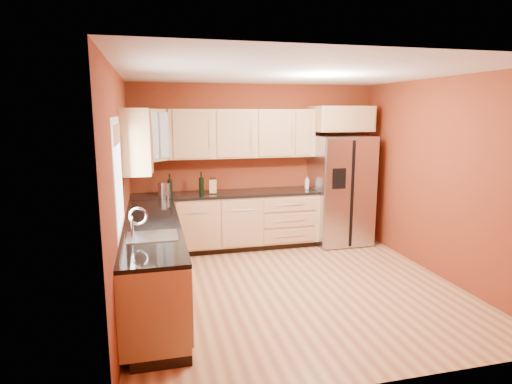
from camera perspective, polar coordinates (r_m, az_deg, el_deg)
floor at (r=5.50m, az=5.09°, el=-12.50°), size 4.00×4.00×0.00m
ceiling at (r=5.08m, az=5.59°, el=15.59°), size 4.00×4.00×0.00m
wall_back at (r=7.03m, az=-0.03°, el=3.62°), size 4.00×0.04×2.60m
wall_front at (r=3.35m, az=16.65°, el=-4.62°), size 4.00×0.04×2.60m
wall_left at (r=4.86m, az=-17.53°, el=-0.02°), size 0.04×4.00×2.60m
wall_right at (r=6.09m, az=23.42°, el=1.65°), size 0.04×4.00×2.60m
base_cabinets_back at (r=6.79m, az=-3.94°, el=-4.04°), size 2.90×0.60×0.88m
base_cabinets_left at (r=5.07m, az=-13.56°, el=-9.45°), size 0.60×2.80×0.88m
countertop_back at (r=6.68m, az=-3.98°, el=-0.25°), size 2.90×0.62×0.04m
countertop_left at (r=4.94m, az=-13.68°, el=-4.42°), size 0.62×2.80×0.04m
upper_cabinets_back at (r=6.77m, az=-1.77°, el=7.81°), size 2.30×0.33×0.75m
upper_cabinets_left at (r=5.51m, az=-15.67°, el=6.79°), size 0.33×1.35×0.75m
corner_upper_cabinet at (r=6.45m, az=-13.98°, el=7.37°), size 0.67×0.67×0.75m
over_fridge_cabinet at (r=7.15m, az=11.28°, el=9.56°), size 0.92×0.60×0.40m
refrigerator at (r=7.19m, az=11.20°, el=0.27°), size 0.90×0.75×1.78m
window at (r=4.33m, az=-17.84°, el=2.06°), size 0.03×0.90×1.00m
sink_faucet at (r=4.41m, az=-13.72°, el=-3.94°), size 0.50×0.42×0.30m
canister_left at (r=6.54m, az=-12.36°, el=0.39°), size 0.15×0.15×0.20m
canister_right at (r=6.58m, az=-11.87°, el=0.37°), size 0.14×0.14×0.18m
wine_bottle_a at (r=6.63m, az=-7.29°, el=1.27°), size 0.08×0.08×0.34m
wine_bottle_b at (r=6.61m, az=-11.39°, el=1.02°), size 0.07×0.07×0.32m
knife_block at (r=6.62m, az=-5.75°, el=0.72°), size 0.12×0.12×0.21m
soap_dispenser at (r=7.05m, az=6.82°, el=1.26°), size 0.07×0.07×0.20m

